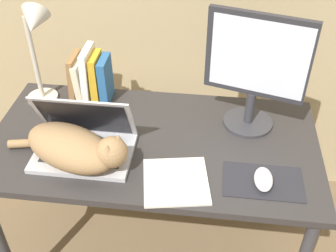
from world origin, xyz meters
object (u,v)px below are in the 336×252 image
(cat, at_px, (75,148))
(desk_lamp, at_px, (35,39))
(notepad, at_px, (176,181))
(book_row, at_px, (90,77))
(external_monitor, at_px, (256,68))
(laptop, at_px, (84,142))
(computer_mouse, at_px, (263,179))

(cat, height_order, desk_lamp, desk_lamp)
(cat, xyz_separation_m, notepad, (0.36, -0.05, -0.07))
(book_row, relative_size, desk_lamp, 0.53)
(external_monitor, distance_m, book_row, 0.69)
(laptop, bearing_deg, book_row, 100.71)
(computer_mouse, relative_size, desk_lamp, 0.25)
(cat, relative_size, computer_mouse, 4.22)
(book_row, bearing_deg, cat, -82.50)
(cat, bearing_deg, desk_lamp, 123.59)
(cat, height_order, external_monitor, external_monitor)
(laptop, height_order, desk_lamp, desk_lamp)
(cat, distance_m, desk_lamp, 0.47)
(notepad, bearing_deg, computer_mouse, 5.62)
(laptop, relative_size, computer_mouse, 3.15)
(laptop, relative_size, desk_lamp, 0.79)
(external_monitor, relative_size, computer_mouse, 4.13)
(desk_lamp, bearing_deg, book_row, 19.76)
(laptop, xyz_separation_m, computer_mouse, (0.64, -0.09, -0.02))
(book_row, bearing_deg, computer_mouse, -31.25)
(computer_mouse, height_order, notepad, computer_mouse)
(computer_mouse, relative_size, notepad, 0.44)
(computer_mouse, height_order, book_row, book_row)
(book_row, height_order, desk_lamp, desk_lamp)
(laptop, distance_m, book_row, 0.35)
(cat, xyz_separation_m, external_monitor, (0.61, 0.31, 0.18))
(laptop, distance_m, external_monitor, 0.68)
(desk_lamp, bearing_deg, computer_mouse, -22.53)
(notepad, bearing_deg, laptop, 161.72)
(cat, relative_size, book_row, 2.01)
(book_row, bearing_deg, external_monitor, -8.50)
(computer_mouse, xyz_separation_m, book_row, (-0.71, 0.43, 0.08))
(cat, distance_m, computer_mouse, 0.66)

